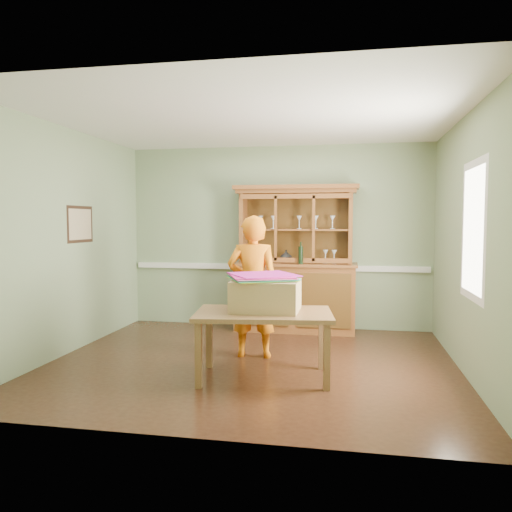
% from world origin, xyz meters
% --- Properties ---
extents(floor, '(4.50, 4.50, 0.00)m').
position_xyz_m(floor, '(0.00, 0.00, 0.00)').
color(floor, '#402314').
rests_on(floor, ground).
extents(ceiling, '(4.50, 4.50, 0.00)m').
position_xyz_m(ceiling, '(0.00, 0.00, 2.70)').
color(ceiling, white).
rests_on(ceiling, wall_back).
extents(wall_back, '(4.50, 0.00, 4.50)m').
position_xyz_m(wall_back, '(0.00, 2.00, 1.35)').
color(wall_back, gray).
rests_on(wall_back, floor).
extents(wall_left, '(0.00, 4.00, 4.00)m').
position_xyz_m(wall_left, '(-2.25, 0.00, 1.35)').
color(wall_left, gray).
rests_on(wall_left, floor).
extents(wall_right, '(0.00, 4.00, 4.00)m').
position_xyz_m(wall_right, '(2.25, 0.00, 1.35)').
color(wall_right, gray).
rests_on(wall_right, floor).
extents(wall_front, '(4.50, 0.00, 4.50)m').
position_xyz_m(wall_front, '(0.00, -2.00, 1.35)').
color(wall_front, gray).
rests_on(wall_front, floor).
extents(chair_rail, '(4.41, 0.05, 0.08)m').
position_xyz_m(chair_rail, '(0.00, 1.98, 0.90)').
color(chair_rail, white).
rests_on(chair_rail, wall_back).
extents(framed_map, '(0.03, 0.60, 0.46)m').
position_xyz_m(framed_map, '(-2.23, 0.30, 1.55)').
color(framed_map, black).
rests_on(framed_map, wall_left).
extents(window_panel, '(0.03, 0.96, 1.36)m').
position_xyz_m(window_panel, '(2.23, -0.30, 1.50)').
color(window_panel, white).
rests_on(window_panel, wall_right).
extents(china_hutch, '(1.79, 0.59, 2.10)m').
position_xyz_m(china_hutch, '(0.30, 1.76, 0.74)').
color(china_hutch, brown).
rests_on(china_hutch, floor).
extents(dining_table, '(1.45, 0.98, 0.68)m').
position_xyz_m(dining_table, '(0.23, -0.52, 0.60)').
color(dining_table, brown).
rests_on(dining_table, floor).
extents(cardboard_box, '(0.67, 0.54, 0.31)m').
position_xyz_m(cardboard_box, '(0.24, -0.44, 0.84)').
color(cardboard_box, tan).
rests_on(cardboard_box, dining_table).
extents(kite_stack, '(0.81, 0.81, 0.05)m').
position_xyz_m(kite_stack, '(0.21, -0.40, 1.02)').
color(kite_stack, '#F8FF20').
rests_on(kite_stack, cardboard_box).
extents(person, '(0.63, 0.44, 1.66)m').
position_xyz_m(person, '(-0.03, 0.26, 0.83)').
color(person, orange).
rests_on(person, floor).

